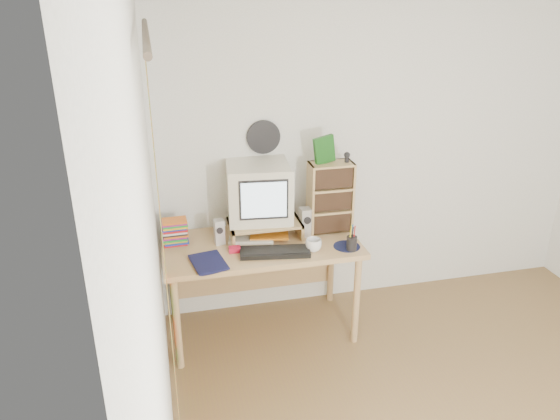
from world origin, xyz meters
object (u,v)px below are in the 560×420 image
dvd_stack (174,228)px  mug (314,245)px  desk (259,255)px  cd_rack (330,198)px  diary (193,264)px  keyboard (275,252)px  crt_monitor (259,193)px

dvd_stack → mug: size_ratio=2.14×
desk → cd_rack: (0.54, 0.02, 0.40)m
dvd_stack → cd_rack: (1.13, -0.05, 0.15)m
mug → diary: 0.84m
desk → cd_rack: cd_rack is taller
keyboard → cd_rack: 0.61m
keyboard → mug: mug is taller
cd_rack → diary: cd_rack is taller
crt_monitor → keyboard: bearing=-77.4°
mug → dvd_stack: bearing=160.2°
cd_rack → diary: (-1.04, -0.33, -0.24)m
desk → keyboard: size_ratio=2.91×
crt_monitor → mug: (0.31, -0.35, -0.28)m
cd_rack → dvd_stack: bearing=178.3°
crt_monitor → diary: bearing=-137.0°
crt_monitor → cd_rack: size_ratio=0.82×
crt_monitor → mug: 0.55m
diary → crt_monitor: bearing=27.1°
dvd_stack → keyboard: bearing=-27.8°
cd_rack → mug: bearing=-125.1°
cd_rack → diary: 1.12m
keyboard → desk: bearing=112.2°
cd_rack → crt_monitor: bearing=173.6°
crt_monitor → dvd_stack: crt_monitor is taller
mug → cd_rack: bearing=54.3°
mug → diary: (-0.84, -0.04, -0.02)m
crt_monitor → diary: crt_monitor is taller
dvd_stack → mug: dvd_stack is taller
crt_monitor → mug: crt_monitor is taller
desk → diary: size_ratio=5.50×
crt_monitor → cd_rack: crt_monitor is taller
cd_rack → diary: bearing=-161.8°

